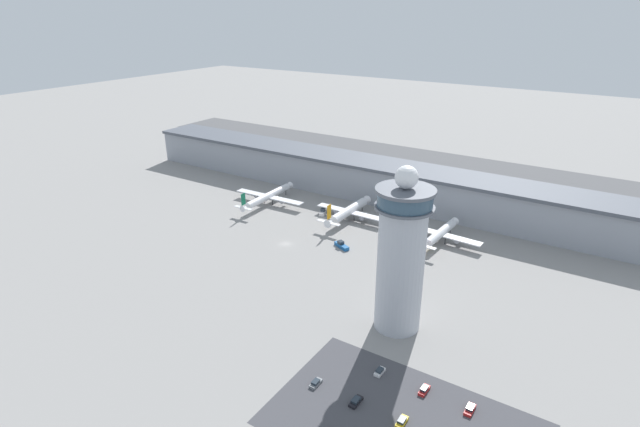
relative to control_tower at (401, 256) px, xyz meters
The scene contains 17 objects.
ground_plane 73.98m from the control_tower, 156.29° to the left, with size 1000.00×1000.00×0.00m, color gray.
terminal_building 117.96m from the control_tower, 123.09° to the left, with size 278.28×25.00×19.58m.
runway_strip 193.33m from the control_tower, 109.47° to the left, with size 417.41×44.00×0.01m, color #515154.
control_tower is the anchor object (origin of this frame).
parking_lot_surface 47.46m from the control_tower, 63.07° to the right, with size 64.00×40.00×0.01m, color #424247.
airplane_gate_alpha 117.48m from the control_tower, 148.46° to the left, with size 39.24×40.61×11.76m.
airplane_gate_bravo 87.17m from the control_tower, 129.84° to the left, with size 33.98×36.57×13.13m.
airplane_gate_charlie 68.51m from the control_tower, 98.49° to the left, with size 35.68×33.09×11.88m.
service_truck_catering 61.35m from the control_tower, 104.98° to the left, with size 5.93×6.52×2.84m.
service_truck_fuel 96.87m from the control_tower, 136.51° to the left, with size 4.59×7.95×3.18m.
service_truck_baggage 61.59m from the control_tower, 138.04° to the left, with size 8.04×5.39×2.71m.
car_maroon_suv 43.85m from the control_tower, 81.40° to the right, with size 1.98×4.65×1.47m.
car_navy_sedan 33.65m from the control_tower, 76.35° to the right, with size 1.88×4.06×1.46m.
car_green_van 38.09m from the control_tower, 51.36° to the right, with size 1.86×4.47×1.54m.
car_yellow_taxi 45.35m from the control_tower, 37.35° to the right, with size 1.93×4.57×1.48m.
car_white_wagon 46.99m from the control_tower, 63.53° to the right, with size 1.81×4.37×1.51m.
car_black_suv 43.94m from the control_tower, 100.51° to the right, with size 1.79×4.17×1.36m.
Camera 1 is at (114.72, -151.92, 92.95)m, focal length 28.00 mm.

